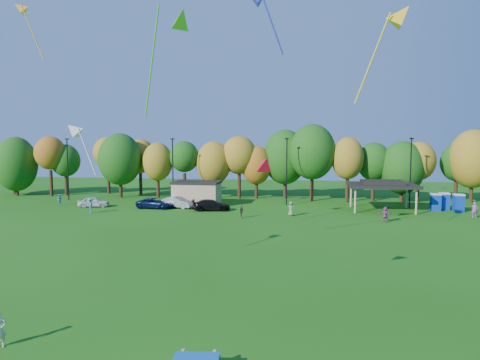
% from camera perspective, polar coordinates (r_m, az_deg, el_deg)
% --- Properties ---
extents(ground, '(160.00, 160.00, 0.00)m').
position_cam_1_polar(ground, '(20.37, -5.27, -19.32)').
color(ground, '#19600F').
rests_on(ground, ground).
extents(tree_line, '(93.57, 10.55, 11.15)m').
position_cam_1_polar(tree_line, '(63.82, 3.76, 2.69)').
color(tree_line, black).
rests_on(tree_line, ground).
extents(lamp_posts, '(64.50, 0.25, 9.09)m').
position_cam_1_polar(lamp_posts, '(58.17, 6.24, 1.46)').
color(lamp_posts, black).
rests_on(lamp_posts, ground).
extents(utility_building, '(6.30, 4.30, 3.25)m').
position_cam_1_polar(utility_building, '(58.27, -5.76, -1.75)').
color(utility_building, tan).
rests_on(utility_building, ground).
extents(pavilion, '(8.20, 6.20, 3.77)m').
position_cam_1_polar(pavilion, '(56.05, 18.44, -0.61)').
color(pavilion, tan).
rests_on(pavilion, ground).
extents(porta_potties, '(3.75, 2.39, 2.18)m').
position_cam_1_polar(porta_potties, '(59.04, 25.77, -2.65)').
color(porta_potties, '#0D35AB').
rests_on(porta_potties, ground).
extents(car_a, '(4.23, 2.58, 1.35)m').
position_cam_1_polar(car_a, '(59.59, -18.91, -2.78)').
color(car_a, white).
rests_on(car_a, ground).
extents(car_b, '(4.63, 2.44, 1.45)m').
position_cam_1_polar(car_b, '(56.12, -8.39, -2.97)').
color(car_b, '#9A9A9F').
rests_on(car_b, ground).
extents(car_c, '(5.00, 2.60, 1.34)m').
position_cam_1_polar(car_c, '(56.24, -11.21, -3.05)').
color(car_c, '#0A1541').
rests_on(car_c, ground).
extents(car_d, '(5.05, 2.79, 1.38)m').
position_cam_1_polar(car_d, '(53.44, -3.87, -3.36)').
color(car_d, black).
rests_on(car_d, ground).
extents(far_person_0, '(0.97, 0.94, 1.57)m').
position_cam_1_polar(far_person_0, '(62.82, -22.88, -2.41)').
color(far_person_0, '#4F8CAF').
rests_on(far_person_0, ground).
extents(far_person_1, '(1.62, 0.86, 1.67)m').
position_cam_1_polar(far_person_1, '(48.09, 18.79, -4.36)').
color(far_person_1, '#9B4085').
rests_on(far_person_1, ground).
extents(far_person_2, '(0.72, 0.99, 1.56)m').
position_cam_1_polar(far_person_2, '(47.96, 0.14, -4.19)').
color(far_person_2, olive).
rests_on(far_person_2, ground).
extents(far_person_3, '(1.03, 1.33, 1.81)m').
position_cam_1_polar(far_person_3, '(54.62, -19.35, -3.22)').
color(far_person_3, teal).
rests_on(far_person_3, ground).
extents(far_person_4, '(0.69, 0.47, 1.82)m').
position_cam_1_polar(far_person_4, '(54.93, 28.82, -3.50)').
color(far_person_4, '#A84FA5').
rests_on(far_person_4, ground).
extents(far_person_5, '(0.95, 0.76, 1.69)m').
position_cam_1_polar(far_person_5, '(49.78, 6.81, -3.82)').
color(far_person_5, '#647E56').
rests_on(far_person_5, ground).
extents(kite_2, '(3.52, 3.64, 7.40)m').
position_cam_1_polar(kite_2, '(29.82, -8.02, 20.44)').
color(kite_2, '#3ECA1A').
extents(kite_5, '(1.29, 1.45, 1.20)m').
position_cam_1_polar(kite_5, '(20.98, 3.34, 2.22)').
color(kite_5, red).
extents(kite_9, '(3.31, 1.44, 5.45)m').
position_cam_1_polar(kite_9, '(25.76, 20.72, 19.72)').
color(kite_9, gold).
extents(kite_11, '(3.17, 1.51, 5.36)m').
position_cam_1_polar(kite_11, '(45.12, -27.27, 19.64)').
color(kite_11, '#FFA91A').
extents(kite_12, '(2.13, 1.03, 3.42)m').
position_cam_1_polar(kite_12, '(28.07, -21.31, 6.17)').
color(kite_12, silver).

